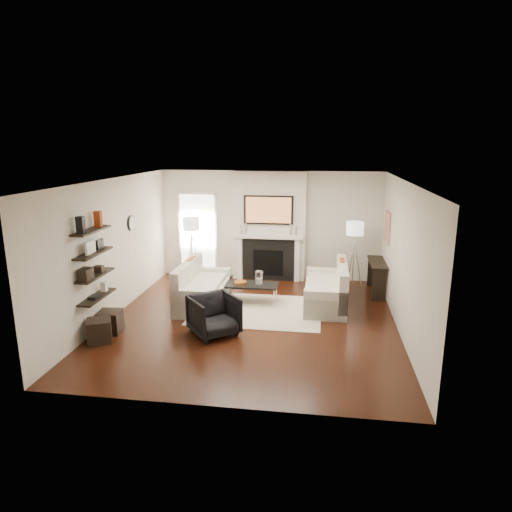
# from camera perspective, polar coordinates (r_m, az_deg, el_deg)

# --- Properties ---
(room_envelope) EXTENTS (6.00, 6.00, 6.00)m
(room_envelope) POSITION_cam_1_polar(r_m,az_deg,el_deg) (8.53, -0.58, 0.34)
(room_envelope) COLOR black
(room_envelope) RESTS_ON ground
(chimney_breast) EXTENTS (1.80, 0.25, 2.70)m
(chimney_breast) POSITION_cam_1_polar(r_m,az_deg,el_deg) (11.32, 1.65, 3.74)
(chimney_breast) COLOR silver
(chimney_breast) RESTS_ON floor
(fireplace_surround) EXTENTS (1.30, 0.02, 1.04)m
(fireplace_surround) POSITION_cam_1_polar(r_m,az_deg,el_deg) (11.37, 1.54, -0.50)
(fireplace_surround) COLOR black
(fireplace_surround) RESTS_ON floor
(firebox) EXTENTS (0.75, 0.02, 0.65)m
(firebox) POSITION_cam_1_polar(r_m,az_deg,el_deg) (11.38, 1.54, -0.85)
(firebox) COLOR black
(firebox) RESTS_ON floor
(mantel_pilaster_l) EXTENTS (0.12, 0.08, 1.10)m
(mantel_pilaster_l) POSITION_cam_1_polar(r_m,az_deg,el_deg) (11.43, -2.06, -0.26)
(mantel_pilaster_l) COLOR white
(mantel_pilaster_l) RESTS_ON floor
(mantel_pilaster_r) EXTENTS (0.12, 0.08, 1.10)m
(mantel_pilaster_r) POSITION_cam_1_polar(r_m,az_deg,el_deg) (11.27, 5.16, -0.52)
(mantel_pilaster_r) COLOR white
(mantel_pilaster_r) RESTS_ON floor
(mantel_shelf) EXTENTS (1.70, 0.18, 0.07)m
(mantel_shelf) POSITION_cam_1_polar(r_m,az_deg,el_deg) (11.18, 1.53, 2.41)
(mantel_shelf) COLOR white
(mantel_shelf) RESTS_ON chimney_breast
(tv_body) EXTENTS (1.20, 0.06, 0.70)m
(tv_body) POSITION_cam_1_polar(r_m,az_deg,el_deg) (11.09, 1.57, 5.78)
(tv_body) COLOR black
(tv_body) RESTS_ON chimney_breast
(tv_screen) EXTENTS (1.10, 0.00, 0.62)m
(tv_screen) POSITION_cam_1_polar(r_m,az_deg,el_deg) (11.06, 1.55, 5.76)
(tv_screen) COLOR #BF723F
(tv_screen) RESTS_ON tv_body
(candlestick_l_tall) EXTENTS (0.04, 0.04, 0.30)m
(candlestick_l_tall) POSITION_cam_1_polar(r_m,az_deg,el_deg) (11.23, -1.25, 3.43)
(candlestick_l_tall) COLOR silver
(candlestick_l_tall) RESTS_ON mantel_shelf
(candlestick_l_short) EXTENTS (0.04, 0.04, 0.24)m
(candlestick_l_short) POSITION_cam_1_polar(r_m,az_deg,el_deg) (11.26, -1.90, 3.29)
(candlestick_l_short) COLOR silver
(candlestick_l_short) RESTS_ON mantel_shelf
(candlestick_r_tall) EXTENTS (0.04, 0.04, 0.30)m
(candlestick_r_tall) POSITION_cam_1_polar(r_m,az_deg,el_deg) (11.11, 4.37, 3.27)
(candlestick_r_tall) COLOR silver
(candlestick_r_tall) RESTS_ON mantel_shelf
(candlestick_r_short) EXTENTS (0.04, 0.04, 0.24)m
(candlestick_r_short) POSITION_cam_1_polar(r_m,az_deg,el_deg) (11.11, 5.03, 3.10)
(candlestick_r_short) COLOR silver
(candlestick_r_short) RESTS_ON mantel_shelf
(hallway_panel) EXTENTS (0.90, 0.02, 2.10)m
(hallway_panel) POSITION_cam_1_polar(r_m,az_deg,el_deg) (11.83, -7.25, 2.60)
(hallway_panel) COLOR white
(hallway_panel) RESTS_ON floor
(door_trim_l) EXTENTS (0.06, 0.06, 2.16)m
(door_trim_l) POSITION_cam_1_polar(r_m,az_deg,el_deg) (11.94, -9.50, 2.63)
(door_trim_l) COLOR white
(door_trim_l) RESTS_ON floor
(door_trim_r) EXTENTS (0.06, 0.06, 2.16)m
(door_trim_r) POSITION_cam_1_polar(r_m,az_deg,el_deg) (11.69, -5.00, 2.52)
(door_trim_r) COLOR white
(door_trim_r) RESTS_ON floor
(door_trim_top) EXTENTS (1.02, 0.06, 0.06)m
(door_trim_top) POSITION_cam_1_polar(r_m,az_deg,el_deg) (11.65, -7.44, 7.79)
(door_trim_top) COLOR white
(door_trim_top) RESTS_ON wall_back
(rug) EXTENTS (2.60, 2.00, 0.01)m
(rug) POSITION_cam_1_polar(r_m,az_deg,el_deg) (9.46, 0.14, -6.80)
(rug) COLOR beige
(rug) RESTS_ON floor
(loveseat_left_base) EXTENTS (0.85, 1.80, 0.42)m
(loveseat_left_base) POSITION_cam_1_polar(r_m,az_deg,el_deg) (9.77, -6.57, -4.93)
(loveseat_left_base) COLOR beige
(loveseat_left_base) RESTS_ON floor
(loveseat_left_back) EXTENTS (0.18, 1.80, 0.80)m
(loveseat_left_back) POSITION_cam_1_polar(r_m,az_deg,el_deg) (9.77, -8.53, -3.06)
(loveseat_left_back) COLOR beige
(loveseat_left_back) RESTS_ON floor
(loveseat_left_arm_n) EXTENTS (0.85, 0.18, 0.60)m
(loveseat_left_arm_n) POSITION_cam_1_polar(r_m,az_deg,el_deg) (9.01, -7.89, -6.03)
(loveseat_left_arm_n) COLOR beige
(loveseat_left_arm_n) RESTS_ON floor
(loveseat_left_arm_s) EXTENTS (0.85, 0.18, 0.60)m
(loveseat_left_arm_s) POSITION_cam_1_polar(r_m,az_deg,el_deg) (10.49, -5.47, -3.05)
(loveseat_left_arm_s) COLOR beige
(loveseat_left_arm_s) RESTS_ON floor
(loveseat_left_cushion) EXTENTS (0.63, 1.44, 0.10)m
(loveseat_left_cushion) POSITION_cam_1_polar(r_m,az_deg,el_deg) (9.68, -6.33, -3.49)
(loveseat_left_cushion) COLOR beige
(loveseat_left_cushion) RESTS_ON loveseat_left_base
(pillow_left_orange) EXTENTS (0.10, 0.42, 0.42)m
(pillow_left_orange) POSITION_cam_1_polar(r_m,az_deg,el_deg) (9.99, -8.08, -1.44)
(pillow_left_orange) COLOR maroon
(pillow_left_orange) RESTS_ON loveseat_left_cushion
(pillow_left_charcoal) EXTENTS (0.10, 0.40, 0.40)m
(pillow_left_charcoal) POSITION_cam_1_polar(r_m,az_deg,el_deg) (9.44, -9.09, -2.46)
(pillow_left_charcoal) COLOR black
(pillow_left_charcoal) RESTS_ON loveseat_left_cushion
(loveseat_right_base) EXTENTS (0.85, 1.80, 0.42)m
(loveseat_right_base) POSITION_cam_1_polar(r_m,az_deg,el_deg) (9.77, 8.65, -5.00)
(loveseat_right_base) COLOR beige
(loveseat_right_base) RESTS_ON floor
(loveseat_right_back) EXTENTS (0.18, 1.80, 0.80)m
(loveseat_right_back) POSITION_cam_1_polar(r_m,az_deg,el_deg) (9.69, 10.70, -3.29)
(loveseat_right_back) COLOR beige
(loveseat_right_back) RESTS_ON floor
(loveseat_right_arm_n) EXTENTS (0.85, 0.18, 0.60)m
(loveseat_right_arm_n) POSITION_cam_1_polar(r_m,az_deg,el_deg) (8.98, 8.68, -6.12)
(loveseat_right_arm_n) COLOR beige
(loveseat_right_arm_n) RESTS_ON floor
(loveseat_right_arm_s) EXTENTS (0.85, 0.18, 0.60)m
(loveseat_right_arm_s) POSITION_cam_1_polar(r_m,az_deg,el_deg) (10.52, 8.65, -3.11)
(loveseat_right_arm_s) COLOR beige
(loveseat_right_arm_s) RESTS_ON floor
(loveseat_right_cushion) EXTENTS (0.63, 1.44, 0.10)m
(loveseat_right_cushion) POSITION_cam_1_polar(r_m,az_deg,el_deg) (9.69, 8.41, -3.53)
(loveseat_right_cushion) COLOR beige
(loveseat_right_cushion) RESTS_ON loveseat_right_base
(pillow_right_orange) EXTENTS (0.10, 0.42, 0.42)m
(pillow_right_orange) POSITION_cam_1_polar(r_m,az_deg,el_deg) (9.92, 10.69, -1.66)
(pillow_right_orange) COLOR maroon
(pillow_right_orange) RESTS_ON loveseat_right_cushion
(pillow_right_charcoal) EXTENTS (0.10, 0.40, 0.40)m
(pillow_right_charcoal) POSITION_cam_1_polar(r_m,az_deg,el_deg) (9.34, 10.82, -2.70)
(pillow_right_charcoal) COLOR black
(pillow_right_charcoal) RESTS_ON loveseat_right_cushion
(coffee_table) EXTENTS (1.10, 0.55, 0.04)m
(coffee_table) POSITION_cam_1_polar(r_m,az_deg,el_deg) (9.79, -0.50, -3.63)
(coffee_table) COLOR black
(coffee_table) RESTS_ON floor
(coffee_leg_nw) EXTENTS (0.02, 0.02, 0.38)m
(coffee_leg_nw) POSITION_cam_1_polar(r_m,az_deg,el_deg) (9.74, -3.62, -5.06)
(coffee_leg_nw) COLOR silver
(coffee_leg_nw) RESTS_ON floor
(coffee_leg_ne) EXTENTS (0.02, 0.02, 0.38)m
(coffee_leg_ne) POSITION_cam_1_polar(r_m,az_deg,el_deg) (9.59, 2.27, -5.34)
(coffee_leg_ne) COLOR silver
(coffee_leg_ne) RESTS_ON floor
(coffee_leg_sw) EXTENTS (0.02, 0.02, 0.38)m
(coffee_leg_sw) POSITION_cam_1_polar(r_m,az_deg,el_deg) (10.14, -3.11, -4.26)
(coffee_leg_sw) COLOR silver
(coffee_leg_sw) RESTS_ON floor
(coffee_leg_se) EXTENTS (0.02, 0.02, 0.38)m
(coffee_leg_se) POSITION_cam_1_polar(r_m,az_deg,el_deg) (10.00, 2.53, -4.52)
(coffee_leg_se) COLOR silver
(coffee_leg_se) RESTS_ON floor
(hurricane_glass) EXTENTS (0.17, 0.17, 0.30)m
(hurricane_glass) POSITION_cam_1_polar(r_m,az_deg,el_deg) (9.72, 0.37, -2.77)
(hurricane_glass) COLOR white
(hurricane_glass) RESTS_ON coffee_table
(hurricane_candle) EXTENTS (0.09, 0.09, 0.13)m
(hurricane_candle) POSITION_cam_1_polar(r_m,az_deg,el_deg) (9.74, 0.37, -3.13)
(hurricane_candle) COLOR white
(hurricane_candle) RESTS_ON coffee_table
(copper_bowl) EXTENTS (0.26, 0.26, 0.04)m
(copper_bowl) POSITION_cam_1_polar(r_m,az_deg,el_deg) (9.82, -1.95, -3.31)
(copper_bowl) COLOR #B55E1E
(copper_bowl) RESTS_ON coffee_table
(armchair) EXTENTS (1.05, 1.04, 0.79)m
(armchair) POSITION_cam_1_polar(r_m,az_deg,el_deg) (8.25, -5.27, -7.17)
(armchair) COLOR black
(armchair) RESTS_ON floor
(lamp_left_post) EXTENTS (0.02, 0.02, 1.20)m
(lamp_left_post) POSITION_cam_1_polar(r_m,az_deg,el_deg) (11.37, -7.96, -0.21)
(lamp_left_post) COLOR silver
(lamp_left_post) RESTS_ON floor
(lamp_left_shade) EXTENTS (0.40, 0.40, 0.30)m
(lamp_left_shade) POSITION_cam_1_polar(r_m,az_deg,el_deg) (11.20, -8.11, 4.01)
(lamp_left_shade) COLOR white
(lamp_left_shade) RESTS_ON lamp_left_post
(lamp_left_leg_a) EXTENTS (0.25, 0.02, 1.23)m
(lamp_left_leg_a) POSITION_cam_1_polar(r_m,az_deg,el_deg) (11.34, -7.43, -0.23)
(lamp_left_leg_a) COLOR silver
(lamp_left_leg_a) RESTS_ON floor
(lamp_left_leg_b) EXTENTS (0.14, 0.22, 1.23)m
(lamp_left_leg_b) POSITION_cam_1_polar(r_m,az_deg,el_deg) (11.48, -8.10, -0.09)
(lamp_left_leg_b) COLOR silver
(lamp_left_leg_b) RESTS_ON floor
(lamp_left_leg_c) EXTENTS (0.14, 0.22, 1.23)m
(lamp_left_leg_c) POSITION_cam_1_polar(r_m,az_deg,el_deg) (11.30, -8.36, -0.32)
(lamp_left_leg_c) COLOR silver
(lamp_left_leg_c) RESTS_ON floor
(lamp_right_post) EXTENTS (0.02, 0.02, 1.20)m
(lamp_right_post) POSITION_cam_1_polar(r_m,az_deg,el_deg) (10.90, 12.05, -1.01)
(lamp_right_post) COLOR silver
(lamp_right_post) RESTS_ON floor
(lamp_right_shade) EXTENTS (0.40, 0.40, 0.30)m
(lamp_right_shade) POSITION_cam_1_polar(r_m,az_deg,el_deg) (10.72, 12.28, 3.39)
(lamp_right_shade) COLOR white
(lamp_right_shade) RESTS_ON lamp_right_post
(lamp_right_leg_a) EXTENTS (0.25, 0.02, 1.23)m
(lamp_right_leg_a) POSITION_cam_1_polar(r_m,az_deg,el_deg) (10.91, 12.62, -1.03)
(lamp_right_leg_a) COLOR silver
(lamp_right_leg_a) RESTS_ON floor
(lamp_right_leg_b) EXTENTS (0.14, 0.22, 1.23)m
(lamp_right_leg_b) POSITION_cam_1_polar(r_m,az_deg,el_deg) (10.99, 11.73, -0.87)
(lamp_right_leg_b) COLOR silver
(lamp_right_leg_b) RESTS_ON floor
(lamp_right_leg_c) EXTENTS (0.14, 0.22, 1.23)m
(lamp_right_leg_c) POSITION_cam_1_polar(r_m,az_deg,el_deg) (10.81, 11.79, -1.13)
(lamp_right_leg_c) COLOR silver
(lamp_right_leg_c) RESTS_ON floor
(console_top) EXTENTS (0.35, 1.20, 0.04)m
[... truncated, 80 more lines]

